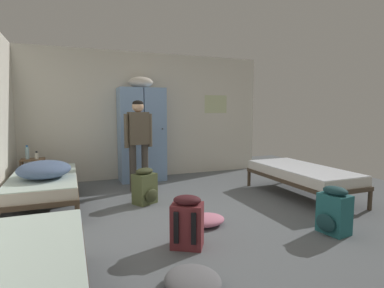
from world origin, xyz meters
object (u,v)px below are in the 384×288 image
at_px(locker_bank, 142,133).
at_px(water_bottle, 27,153).
at_px(shelf_unit, 33,172).
at_px(person_traveler, 138,137).
at_px(bed_right, 302,174).
at_px(clothes_pile_pink, 204,220).
at_px(backpack_olive, 145,187).
at_px(lotion_bottle, 37,156).
at_px(backpack_teal, 334,211).
at_px(bed_left_front, 11,278).
at_px(backpack_maroon, 187,222).
at_px(bedding_heap, 44,169).
at_px(bed_left_rear, 44,183).
at_px(clothes_pile_grey, 193,281).

relative_size(locker_bank, water_bottle, 8.56).
distance_m(shelf_unit, person_traveler, 1.95).
bearing_deg(bed_right, water_bottle, 154.26).
height_order(locker_bank, clothes_pile_pink, locker_bank).
height_order(locker_bank, backpack_olive, locker_bank).
height_order(shelf_unit, water_bottle, water_bottle).
height_order(person_traveler, clothes_pile_pink, person_traveler).
xyz_separation_m(lotion_bottle, backpack_teal, (3.34, -3.32, -0.37)).
bearing_deg(bed_left_front, water_bottle, 94.87).
relative_size(backpack_olive, clothes_pile_pink, 1.06).
relative_size(shelf_unit, water_bottle, 2.36).
xyz_separation_m(person_traveler, backpack_maroon, (-0.01, -2.42, -0.70)).
relative_size(bedding_heap, clothes_pile_pink, 1.50).
bearing_deg(backpack_maroon, locker_bank, 85.67).
relative_size(bed_left_front, clothes_pile_pink, 3.67).
distance_m(bed_left_front, clothes_pile_pink, 2.29).
bearing_deg(bed_left_front, locker_bank, 66.78).
distance_m(backpack_maroon, backpack_olive, 1.62).
distance_m(shelf_unit, lotion_bottle, 0.30).
height_order(bed_left_rear, water_bottle, water_bottle).
height_order(bedding_heap, backpack_maroon, bedding_heap).
height_order(bed_left_front, person_traveler, person_traveler).
height_order(shelf_unit, bedding_heap, bedding_heap).
bearing_deg(backpack_maroon, person_traveler, 89.76).
distance_m(water_bottle, clothes_pile_grey, 4.17).
bearing_deg(backpack_maroon, backpack_olive, 92.43).
height_order(bed_left_front, backpack_olive, backpack_olive).
distance_m(bed_left_rear, lotion_bottle, 1.15).
height_order(lotion_bottle, backpack_teal, lotion_bottle).
bearing_deg(backpack_maroon, water_bottle, 120.26).
distance_m(locker_bank, bed_right, 3.11).
bearing_deg(bed_left_front, clothes_pile_pink, 34.08).
height_order(water_bottle, backpack_maroon, water_bottle).
xyz_separation_m(bed_left_front, bedding_heap, (0.02, 2.52, 0.23)).
bearing_deg(bed_left_rear, bed_right, -12.49).
relative_size(locker_bank, shelf_unit, 3.63).
relative_size(locker_bank, person_traveler, 1.31).
distance_m(bed_left_front, person_traveler, 3.58).
bearing_deg(backpack_teal, person_traveler, 121.69).
bearing_deg(bed_right, locker_bank, 135.24).
relative_size(water_bottle, backpack_maroon, 0.44).
bearing_deg(backpack_olive, bed_left_front, -120.17).
distance_m(shelf_unit, bed_left_front, 3.86).
relative_size(bed_left_rear, clothes_pile_grey, 3.74).
bearing_deg(clothes_pile_pink, locker_bank, 93.43).
bearing_deg(bed_left_front, lotion_bottle, 92.70).
height_order(bed_right, backpack_maroon, backpack_maroon).
relative_size(bed_left_rear, backpack_olive, 3.45).
bearing_deg(backpack_teal, backpack_olive, 132.47).
bearing_deg(lotion_bottle, locker_bank, 5.39).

